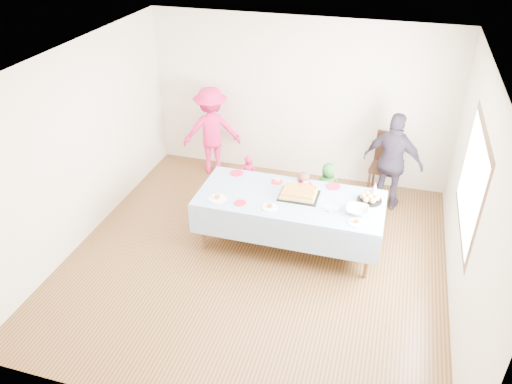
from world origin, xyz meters
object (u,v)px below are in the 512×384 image
at_px(birthday_cake, 299,193).
at_px(adult_left, 212,131).
at_px(dining_chair, 387,161).
at_px(party_table, 290,201).

xyz_separation_m(birthday_cake, adult_left, (-1.89, 1.68, -0.05)).
relative_size(birthday_cake, dining_chair, 0.51).
bearing_deg(birthday_cake, party_table, -149.85).
height_order(party_table, birthday_cake, birthday_cake).
distance_m(dining_chair, adult_left, 2.97).
distance_m(birthday_cake, adult_left, 2.53).
relative_size(party_table, dining_chair, 2.44).
bearing_deg(adult_left, dining_chair, 160.03).
distance_m(party_table, adult_left, 2.49).
distance_m(party_table, dining_chair, 2.21).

